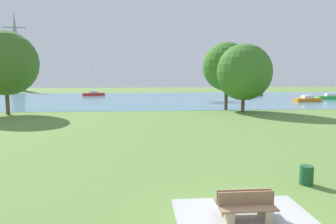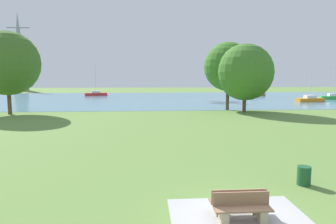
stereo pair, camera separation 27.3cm
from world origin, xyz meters
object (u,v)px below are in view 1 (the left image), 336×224
at_px(bench_facing_water, 242,203).
at_px(sailboat_red, 94,94).
at_px(litter_bin, 306,175).
at_px(tree_west_far, 244,72).
at_px(sailboat_green, 330,97).
at_px(tree_west_near, 227,67).
at_px(sailboat_brown, 251,94).
at_px(tree_east_far, 5,63).
at_px(sailboat_orange, 307,99).
at_px(electricity_pylon, 16,51).
at_px(bench_facing_inland, 248,210).

height_order(bench_facing_water, sailboat_red, sailboat_red).
xyz_separation_m(bench_facing_water, litter_bin, (3.68, 2.68, -0.07)).
bearing_deg(tree_west_far, sailboat_green, 38.23).
relative_size(sailboat_green, tree_west_near, 0.75).
relative_size(sailboat_red, sailboat_brown, 1.00).
bearing_deg(sailboat_green, sailboat_brown, 139.10).
distance_m(tree_east_far, tree_west_near, 26.88).
bearing_deg(sailboat_orange, bench_facing_water, -121.28).
height_order(sailboat_green, sailboat_brown, sailboat_brown).
distance_m(litter_bin, electricity_pylon, 92.81).
xyz_separation_m(sailboat_orange, sailboat_red, (-39.22, 18.35, 0.02)).
bearing_deg(electricity_pylon, tree_west_far, -49.06).
bearing_deg(sailboat_red, sailboat_green, -16.50).
bearing_deg(tree_east_far, sailboat_red, 81.21).
height_order(sailboat_brown, tree_east_far, tree_east_far).
bearing_deg(electricity_pylon, sailboat_brown, -24.85).
xyz_separation_m(bench_facing_inland, electricity_pylon, (-39.51, 84.64, 10.81)).
xyz_separation_m(litter_bin, electricity_pylon, (-43.18, 81.42, 10.88)).
xyz_separation_m(sailboat_red, tree_west_far, (23.28, -31.92, 4.46)).
height_order(bench_facing_inland, tree_west_near, tree_west_near).
height_order(tree_east_far, tree_west_far, tree_east_far).
height_order(sailboat_green, sailboat_red, sailboat_red).
bearing_deg(bench_facing_inland, litter_bin, 41.20).
bearing_deg(tree_east_far, bench_facing_water, -55.74).
relative_size(litter_bin, tree_west_far, 0.10).
distance_m(sailboat_red, tree_west_far, 39.76).
relative_size(litter_bin, tree_west_near, 0.09).
xyz_separation_m(bench_facing_water, sailboat_orange, (25.19, 41.47, -0.03)).
relative_size(litter_bin, electricity_pylon, 0.04).
bearing_deg(bench_facing_water, tree_east_far, 124.26).
xyz_separation_m(tree_east_far, tree_west_near, (26.76, 2.54, -0.27)).
distance_m(tree_west_far, electricity_pylon, 74.68).
bearing_deg(electricity_pylon, litter_bin, -62.06).
bearing_deg(tree_west_far, bench_facing_inland, -108.03).
height_order(sailboat_red, tree_west_near, tree_west_near).
xyz_separation_m(bench_facing_inland, sailboat_orange, (25.19, 42.00, -0.03)).
relative_size(bench_facing_inland, sailboat_brown, 0.26).
distance_m(bench_facing_inland, sailboat_green, 56.73).
bearing_deg(electricity_pylon, sailboat_orange, -33.39).
bearing_deg(tree_west_near, sailboat_red, 126.57).
xyz_separation_m(litter_bin, tree_east_far, (-22.65, 25.17, 5.54)).
xyz_separation_m(litter_bin, sailboat_orange, (21.51, 38.78, 0.04)).
bearing_deg(litter_bin, tree_east_far, 131.98).
relative_size(sailboat_green, sailboat_red, 0.96).
relative_size(sailboat_orange, sailboat_brown, 0.74).
bearing_deg(tree_west_near, bench_facing_water, -104.37).
bearing_deg(litter_bin, sailboat_orange, 60.99).
bearing_deg(tree_west_near, electricity_pylon, 131.37).
bearing_deg(bench_facing_inland, bench_facing_water, 90.00).
relative_size(sailboat_green, sailboat_orange, 1.29).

